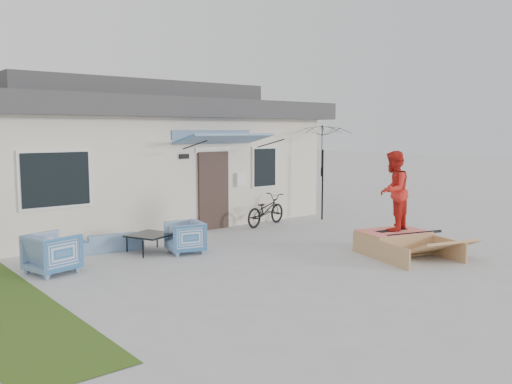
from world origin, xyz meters
TOP-DOWN VIEW (x-y plane):
  - ground at (0.00, 0.00)m, footprint 90.00×90.00m
  - house at (0.00, 7.99)m, footprint 10.80×8.49m
  - loveseat at (-2.30, 3.77)m, footprint 1.44×0.60m
  - armchair_left at (-3.94, 2.65)m, footprint 0.94×0.98m
  - armchair_right at (-1.12, 2.52)m, footprint 0.85×0.89m
  - coffee_table at (-1.70, 3.02)m, footprint 1.09×1.09m
  - bicycle at (2.45, 3.99)m, footprint 1.76×0.98m
  - patio_umbrella at (4.40, 3.67)m, footprint 1.78×1.65m
  - skate_ramp at (2.42, -0.36)m, footprint 1.89×2.21m
  - skateboard at (2.43, -0.31)m, footprint 0.82×0.30m
  - skater at (2.43, -0.31)m, footprint 1.01×0.89m

SIDE VIEW (x-z plane):
  - ground at x=0.00m, z-range 0.00..0.00m
  - coffee_table at x=-1.70m, z-range 0.00..0.41m
  - skate_ramp at x=2.42m, z-range 0.00..0.47m
  - loveseat at x=-2.30m, z-range 0.00..0.54m
  - armchair_right at x=-1.12m, z-range 0.00..0.77m
  - armchair_left at x=-3.94m, z-range 0.00..0.84m
  - skateboard at x=2.43m, z-range 0.47..0.52m
  - bicycle at x=2.45m, z-range 0.00..1.07m
  - skater at x=2.43m, z-range 0.52..2.26m
  - patio_umbrella at x=4.40m, z-range 0.65..2.85m
  - house at x=0.00m, z-range -0.11..3.99m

